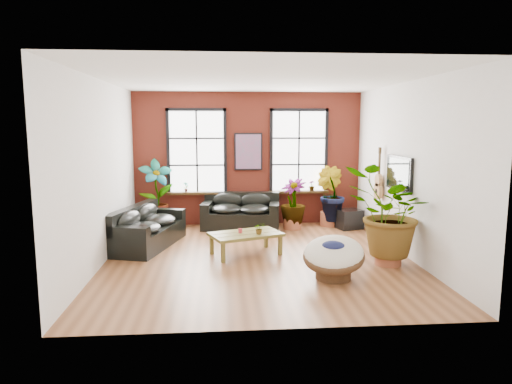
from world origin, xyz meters
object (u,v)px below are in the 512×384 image
(sofa_back, at_px, (241,212))
(papasan_chair, at_px, (334,256))
(coffee_table, at_px, (246,235))
(sofa_left, at_px, (146,228))

(sofa_back, xyz_separation_m, papasan_chair, (1.41, -4.10, 0.00))
(sofa_back, height_order, coffee_table, sofa_back)
(sofa_back, xyz_separation_m, coffee_table, (-0.02, -2.49, -0.01))
(coffee_table, distance_m, papasan_chair, 2.15)
(papasan_chair, bearing_deg, sofa_left, 167.85)
(sofa_back, distance_m, papasan_chair, 4.34)
(sofa_back, distance_m, sofa_left, 2.73)
(sofa_back, bearing_deg, papasan_chair, -63.12)
(coffee_table, bearing_deg, sofa_back, 68.82)
(sofa_back, relative_size, sofa_left, 0.87)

